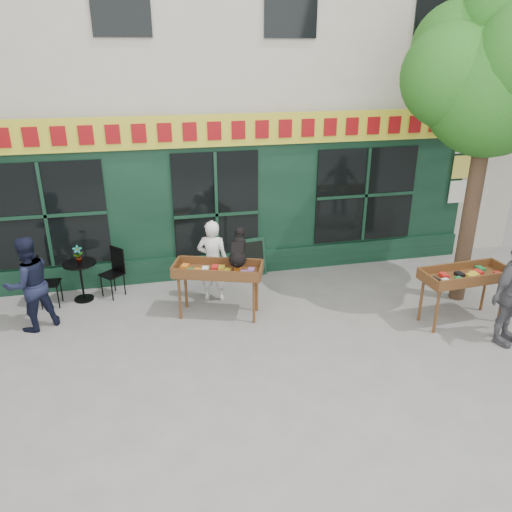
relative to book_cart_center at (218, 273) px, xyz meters
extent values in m
plane|color=slate|center=(0.25, -0.64, -0.82)|extent=(80.00, 80.00, 0.00)
cube|color=beige|center=(0.25, 5.36, 4.18)|extent=(14.00, 7.00, 10.00)
cube|color=black|center=(0.25, 1.78, 0.78)|extent=(11.00, 0.16, 3.20)
cube|color=yellow|center=(0.25, 1.66, 2.18)|extent=(11.00, 0.06, 0.60)
cube|color=maroon|center=(0.25, 1.62, 2.18)|extent=(9.60, 0.03, 0.34)
cube|color=black|center=(0.25, 1.68, -0.57)|extent=(11.00, 0.10, 0.50)
cube|color=black|center=(0.25, 1.68, 0.53)|extent=(1.70, 0.05, 2.50)
cube|color=black|center=(-2.95, 1.68, 0.73)|extent=(2.20, 0.05, 2.00)
cube|color=black|center=(3.45, 1.68, 0.73)|extent=(2.20, 0.05, 2.00)
cube|color=silver|center=(5.65, 1.66, 0.68)|extent=(0.42, 0.02, 0.50)
cube|color=#E5D14C|center=(5.65, 1.66, 1.23)|extent=(0.42, 0.02, 0.50)
cube|color=silver|center=(5.65, 1.66, 1.78)|extent=(0.42, 0.02, 0.50)
cylinder|color=#382619|center=(4.55, -0.34, 0.98)|extent=(0.28, 0.28, 3.60)
sphere|color=#1A5914|center=(4.55, -0.34, 2.98)|extent=(2.20, 2.20, 2.20)
sphere|color=#1A5914|center=(3.95, -0.14, 3.18)|extent=(1.70, 1.70, 1.70)
sphere|color=#1A5914|center=(4.25, 0.26, 3.58)|extent=(1.60, 1.60, 1.60)
sphere|color=#1A5914|center=(4.65, -0.24, 4.08)|extent=(1.40, 1.40, 1.40)
cylinder|color=brown|center=(-0.69, 0.01, -0.42)|extent=(0.05, 0.05, 0.80)
cylinder|color=brown|center=(0.54, -0.42, -0.42)|extent=(0.05, 0.05, 0.80)
cylinder|color=brown|center=(-0.54, 0.42, -0.42)|extent=(0.05, 0.05, 0.80)
cylinder|color=brown|center=(0.69, -0.01, -0.42)|extent=(0.05, 0.05, 0.80)
cube|color=brown|center=(0.00, 0.00, 0.00)|extent=(1.61, 1.04, 0.05)
cube|color=brown|center=(-0.10, -0.27, 0.08)|extent=(1.43, 0.53, 0.18)
cube|color=brown|center=(0.10, 0.27, 0.08)|extent=(1.43, 0.53, 0.18)
cube|color=brown|center=(0.00, 0.00, 0.06)|extent=(1.36, 0.81, 0.06)
imported|color=white|center=(0.00, 0.65, -0.04)|extent=(0.66, 0.54, 1.56)
cylinder|color=brown|center=(3.40, -1.42, -0.42)|extent=(0.05, 0.05, 0.80)
cylinder|color=brown|center=(4.70, -1.34, -0.42)|extent=(0.05, 0.05, 0.80)
cylinder|color=brown|center=(3.38, -0.98, -0.42)|extent=(0.05, 0.05, 0.80)
cylinder|color=brown|center=(4.67, -0.90, -0.42)|extent=(0.05, 0.05, 0.80)
cube|color=brown|center=(4.04, -1.16, 0.00)|extent=(1.53, 0.67, 0.05)
cube|color=brown|center=(4.06, -1.45, 0.08)|extent=(1.50, 0.13, 0.18)
cube|color=brown|center=(4.02, -0.87, 0.08)|extent=(1.50, 0.13, 0.18)
cube|color=brown|center=(4.04, -1.16, 0.06)|extent=(1.32, 0.48, 0.06)
imported|color=#535358|center=(4.34, -1.91, 0.04)|extent=(1.10, 0.79, 1.73)
cylinder|color=black|center=(-2.41, 1.16, -0.80)|extent=(0.36, 0.36, 0.03)
cylinder|color=black|center=(-2.41, 1.16, -0.44)|extent=(0.04, 0.04, 0.72)
cylinder|color=black|center=(-2.41, 1.16, -0.07)|extent=(0.60, 0.60, 0.03)
cube|color=black|center=(-2.96, 1.06, -0.37)|extent=(0.38, 0.38, 0.03)
cube|color=black|center=(-3.13, 1.07, -0.12)|extent=(0.05, 0.36, 0.50)
cylinder|color=black|center=(-2.82, 0.90, -0.60)|extent=(0.02, 0.02, 0.44)
cylinder|color=black|center=(-2.80, 1.20, -0.60)|extent=(0.02, 0.02, 0.44)
cylinder|color=black|center=(-3.12, 0.92, -0.60)|extent=(0.02, 0.02, 0.44)
cylinder|color=black|center=(-3.10, 1.22, -0.60)|extent=(0.02, 0.02, 0.44)
cube|color=black|center=(-1.86, 1.21, -0.37)|extent=(0.51, 0.51, 0.03)
cube|color=black|center=(-1.74, 1.32, -0.12)|extent=(0.26, 0.29, 0.50)
cylinder|color=black|center=(-2.07, 1.22, -0.60)|extent=(0.02, 0.02, 0.44)
cylinder|color=black|center=(-1.88, 0.99, -0.60)|extent=(0.02, 0.02, 0.44)
cylinder|color=black|center=(-1.85, 1.42, -0.60)|extent=(0.02, 0.02, 0.44)
cylinder|color=black|center=(-1.65, 1.19, -0.60)|extent=(0.02, 0.02, 0.44)
imported|color=gray|center=(-2.41, 1.16, 0.11)|extent=(0.19, 0.15, 0.33)
imported|color=black|center=(-3.11, 0.26, 0.00)|extent=(1.00, 0.95, 1.64)
cube|color=black|center=(0.96, 1.56, -0.42)|extent=(0.58, 0.27, 0.79)
cube|color=black|center=(0.96, 1.54, -0.42)|extent=(0.48, 0.23, 0.65)
camera|label=1|loc=(-1.13, -7.83, 3.54)|focal=35.00mm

